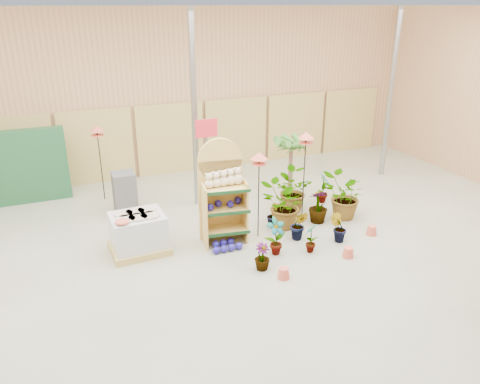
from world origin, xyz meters
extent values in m
cube|color=gray|center=(0.00, 0.00, -0.05)|extent=(15.00, 12.00, 0.10)
cube|color=white|center=(0.00, 0.00, 4.55)|extent=(15.00, 12.00, 0.10)
cube|color=#AB7E55|center=(0.00, 6.05, 2.25)|extent=(15.00, 0.10, 4.50)
cylinder|color=gray|center=(5.50, 3.50, 2.25)|extent=(0.14, 0.14, 4.50)
cylinder|color=gray|center=(0.00, 3.50, 2.25)|extent=(0.14, 0.14, 4.50)
cube|color=#A8904A|center=(-4.00, 5.92, 1.00)|extent=(1.90, 0.06, 2.00)
cube|color=#A8904A|center=(-2.00, 5.92, 1.00)|extent=(1.90, 0.06, 2.00)
cube|color=#A8904A|center=(0.00, 5.92, 1.00)|extent=(1.90, 0.06, 2.00)
cube|color=#A8904A|center=(2.00, 5.92, 1.00)|extent=(1.90, 0.06, 2.00)
cube|color=#A8904A|center=(4.00, 5.92, 1.00)|extent=(1.90, 0.06, 2.00)
cube|color=#A8904A|center=(6.00, 5.92, 1.00)|extent=(1.90, 0.06, 2.00)
cube|color=tan|center=(-0.08, 1.63, 0.84)|extent=(0.90, 0.21, 1.69)
cylinder|color=tan|center=(-0.08, 1.63, 1.69)|extent=(0.90, 0.21, 0.89)
cube|color=tan|center=(-0.08, 1.37, 0.30)|extent=(0.92, 0.62, 0.04)
cube|color=#0F3819|center=(-0.08, 1.12, 0.30)|extent=(0.85, 0.15, 0.06)
cube|color=tan|center=(-0.08, 1.37, 0.75)|extent=(0.92, 0.62, 0.04)
cube|color=#0F3819|center=(-0.08, 1.12, 0.75)|extent=(0.85, 0.15, 0.06)
cube|color=tan|center=(-0.08, 1.37, 1.19)|extent=(0.92, 0.62, 0.04)
cube|color=#0F3819|center=(-0.08, 1.12, 1.19)|extent=(0.85, 0.15, 0.06)
cube|color=tan|center=(-0.51, 1.37, 0.65)|extent=(0.11, 0.50, 1.29)
cube|color=tan|center=(0.35, 1.37, 0.65)|extent=(0.11, 0.50, 1.29)
sphere|color=beige|center=(-0.38, 1.43, 1.30)|extent=(0.18, 0.18, 0.18)
sphere|color=beige|center=(-0.38, 1.43, 1.45)|extent=(0.14, 0.14, 0.14)
sphere|color=beige|center=(-0.23, 1.43, 1.31)|extent=(0.19, 0.19, 0.19)
sphere|color=beige|center=(-0.23, 1.43, 1.46)|extent=(0.14, 0.14, 0.14)
sphere|color=beige|center=(-0.08, 1.43, 1.31)|extent=(0.20, 0.20, 0.20)
sphere|color=beige|center=(-0.08, 1.43, 1.47)|extent=(0.14, 0.14, 0.14)
sphere|color=beige|center=(0.07, 1.43, 1.32)|extent=(0.21, 0.21, 0.21)
sphere|color=beige|center=(0.07, 1.43, 1.48)|extent=(0.14, 0.14, 0.14)
sphere|color=beige|center=(0.22, 1.43, 1.32)|extent=(0.22, 0.22, 0.22)
sphere|color=beige|center=(0.22, 1.43, 1.49)|extent=(0.14, 0.14, 0.14)
sphere|color=navy|center=(-0.40, 1.35, 0.84)|extent=(0.15, 0.15, 0.15)
sphere|color=navy|center=(-0.19, 1.47, 0.84)|extent=(0.15, 0.15, 0.15)
sphere|color=navy|center=(0.03, 1.35, 0.84)|extent=(0.15, 0.15, 0.15)
sphere|color=navy|center=(0.24, 1.47, 0.84)|extent=(0.15, 0.15, 0.15)
sphere|color=navy|center=(-0.42, 0.97, 0.07)|extent=(0.15, 0.15, 0.15)
sphere|color=navy|center=(-0.34, 1.21, 0.07)|extent=(0.15, 0.15, 0.15)
sphere|color=navy|center=(-0.26, 0.97, 0.07)|extent=(0.15, 0.15, 0.15)
sphere|color=navy|center=(-0.18, 1.21, 0.07)|extent=(0.15, 0.15, 0.15)
sphere|color=navy|center=(-0.10, 0.97, 0.07)|extent=(0.15, 0.15, 0.15)
sphere|color=navy|center=(-0.02, 1.21, 0.07)|extent=(0.15, 0.15, 0.15)
sphere|color=navy|center=(0.06, 0.97, 0.07)|extent=(0.15, 0.15, 0.15)
cube|color=#A8904A|center=(-1.78, 1.66, 0.07)|extent=(1.13, 0.96, 0.14)
cube|color=#BABEC3|center=(-1.78, 1.66, 0.46)|extent=(1.04, 0.86, 0.64)
cylinder|color=tan|center=(-2.01, 1.52, 0.80)|extent=(0.37, 0.37, 0.04)
cylinder|color=tan|center=(-1.78, 1.52, 0.80)|extent=(0.37, 0.37, 0.04)
cylinder|color=tan|center=(-1.55, 1.52, 0.80)|extent=(0.37, 0.37, 0.04)
cylinder|color=tan|center=(-2.01, 1.80, 0.80)|extent=(0.37, 0.37, 0.04)
cylinder|color=tan|center=(-1.78, 1.80, 0.80)|extent=(0.37, 0.37, 0.04)
cylinder|color=tan|center=(-1.55, 1.80, 0.80)|extent=(0.37, 0.37, 0.04)
cube|color=#3C3C3C|center=(-1.71, 3.56, 0.25)|extent=(0.50, 0.50, 0.50)
cube|color=#3C3C3C|center=(-1.71, 3.56, 0.75)|extent=(0.50, 0.50, 0.50)
cube|color=#1B4D2A|center=(-3.80, 5.20, 0.90)|extent=(2.00, 0.30, 1.80)
cylinder|color=gray|center=(0.10, 3.00, 1.10)|extent=(0.05, 0.05, 2.20)
cube|color=red|center=(0.10, 2.96, 2.00)|extent=(0.50, 0.03, 0.40)
cylinder|color=black|center=(0.64, 1.34, 0.80)|extent=(0.02, 0.02, 1.61)
cylinder|color=#CF5642|center=(0.64, 1.34, 1.61)|extent=(0.30, 0.30, 0.02)
cone|color=#CF5642|center=(0.64, 1.34, 1.78)|extent=(0.34, 0.34, 0.14)
cylinder|color=black|center=(1.92, 1.74, 0.90)|extent=(0.02, 0.02, 1.79)
cylinder|color=#CF5642|center=(1.92, 1.74, 1.79)|extent=(0.30, 0.30, 0.02)
cone|color=#CF5642|center=(1.92, 1.74, 1.96)|extent=(0.34, 0.34, 0.14)
cylinder|color=black|center=(-2.07, 4.63, 0.82)|extent=(0.02, 0.02, 1.65)
cylinder|color=#CF5642|center=(-2.07, 4.63, 1.65)|extent=(0.30, 0.30, 0.02)
cone|color=#CF5642|center=(-2.07, 4.63, 1.82)|extent=(0.34, 0.34, 0.14)
cylinder|color=brown|center=(2.26, 3.00, 0.66)|extent=(0.10, 0.10, 1.32)
imported|color=#386F24|center=(0.64, 0.52, 0.38)|extent=(0.43, 0.31, 0.76)
imported|color=#386F24|center=(1.37, 0.90, 0.33)|extent=(0.46, 0.44, 0.65)
imported|color=#386F24|center=(1.32, 1.50, 0.53)|extent=(1.07, 0.97, 1.05)
imported|color=#386F24|center=(2.17, 1.48, 0.38)|extent=(0.50, 0.50, 0.77)
imported|color=#386F24|center=(2.85, 2.39, 0.40)|extent=(0.46, 0.51, 0.80)
imported|color=#386F24|center=(1.15, 1.71, 0.26)|extent=(0.34, 0.36, 0.51)
imported|color=#386F24|center=(1.89, 2.27, 0.50)|extent=(1.02, 1.10, 1.00)
imported|color=#386F24|center=(0.17, 0.12, 0.26)|extent=(0.34, 0.34, 0.52)
imported|color=#386F24|center=(1.33, 0.36, 0.31)|extent=(0.39, 0.38, 0.62)
imported|color=#386F24|center=(2.07, 0.52, 0.30)|extent=(0.42, 0.40, 0.61)
imported|color=#386F24|center=(2.79, 1.43, 0.53)|extent=(1.04, 0.92, 1.06)
camera|label=1|loc=(-3.04, -6.62, 4.56)|focal=35.00mm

